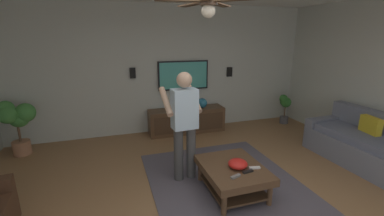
{
  "coord_description": "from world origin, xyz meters",
  "views": [
    {
      "loc": [
        -2.59,
        1.24,
        2.11
      ],
      "look_at": [
        1.14,
        0.03,
        1.02
      ],
      "focal_mm": 24.19,
      "sensor_mm": 36.0,
      "label": 1
    }
  ],
  "objects_px": {
    "remote_grey": "(236,176)",
    "wall_speaker_right": "(133,73)",
    "remote_black": "(248,172)",
    "media_console": "(187,120)",
    "coffee_table": "(233,173)",
    "remote_white": "(255,168)",
    "potted_plant_tall": "(17,119)",
    "ceiling_fan": "(207,4)",
    "person_standing": "(184,120)",
    "vase_round": "(202,103)",
    "bowl": "(238,164)",
    "couch": "(367,146)",
    "wall_speaker_left": "(229,72)",
    "potted_plant_short": "(285,104)",
    "tv": "(183,75)"
  },
  "relations": [
    {
      "from": "bowl",
      "to": "ceiling_fan",
      "type": "relative_size",
      "value": 0.23
    },
    {
      "from": "potted_plant_short",
      "to": "remote_white",
      "type": "distance_m",
      "value": 3.37
    },
    {
      "from": "remote_grey",
      "to": "ceiling_fan",
      "type": "relative_size",
      "value": 0.13
    },
    {
      "from": "couch",
      "to": "ceiling_fan",
      "type": "height_order",
      "value": "ceiling_fan"
    },
    {
      "from": "wall_speaker_left",
      "to": "ceiling_fan",
      "type": "relative_size",
      "value": 0.19
    },
    {
      "from": "media_console",
      "to": "vase_round",
      "type": "distance_m",
      "value": 0.53
    },
    {
      "from": "remote_grey",
      "to": "wall_speaker_right",
      "type": "distance_m",
      "value": 3.27
    },
    {
      "from": "couch",
      "to": "remote_black",
      "type": "distance_m",
      "value": 2.44
    },
    {
      "from": "person_standing",
      "to": "potted_plant_short",
      "type": "xyz_separation_m",
      "value": [
        1.72,
        -3.09,
        -0.44
      ]
    },
    {
      "from": "remote_white",
      "to": "wall_speaker_right",
      "type": "distance_m",
      "value": 3.28
    },
    {
      "from": "remote_white",
      "to": "remote_grey",
      "type": "xyz_separation_m",
      "value": [
        -0.12,
        0.34,
        0.0
      ]
    },
    {
      "from": "remote_black",
      "to": "vase_round",
      "type": "bearing_deg",
      "value": 74.74
    },
    {
      "from": "potted_plant_short",
      "to": "ceiling_fan",
      "type": "distance_m",
      "value": 4.21
    },
    {
      "from": "media_console",
      "to": "bowl",
      "type": "distance_m",
      "value": 2.53
    },
    {
      "from": "coffee_table",
      "to": "media_console",
      "type": "distance_m",
      "value": 2.47
    },
    {
      "from": "ceiling_fan",
      "to": "media_console",
      "type": "bearing_deg",
      "value": -11.23
    },
    {
      "from": "tv",
      "to": "person_standing",
      "type": "relative_size",
      "value": 0.7
    },
    {
      "from": "remote_white",
      "to": "wall_speaker_left",
      "type": "bearing_deg",
      "value": -97.74
    },
    {
      "from": "person_standing",
      "to": "remote_white",
      "type": "height_order",
      "value": "person_standing"
    },
    {
      "from": "remote_black",
      "to": "wall_speaker_left",
      "type": "height_order",
      "value": "wall_speaker_left"
    },
    {
      "from": "person_standing",
      "to": "remote_grey",
      "type": "xyz_separation_m",
      "value": [
        -0.85,
        -0.42,
        -0.52
      ]
    },
    {
      "from": "person_standing",
      "to": "wall_speaker_left",
      "type": "relative_size",
      "value": 7.45
    },
    {
      "from": "tv",
      "to": "potted_plant_short",
      "type": "xyz_separation_m",
      "value": [
        -0.42,
        -2.48,
        -0.77
      ]
    },
    {
      "from": "couch",
      "to": "wall_speaker_left",
      "type": "height_order",
      "value": "wall_speaker_left"
    },
    {
      "from": "person_standing",
      "to": "remote_black",
      "type": "height_order",
      "value": "person_standing"
    },
    {
      "from": "bowl",
      "to": "ceiling_fan",
      "type": "distance_m",
      "value": 2.05
    },
    {
      "from": "bowl",
      "to": "wall_speaker_left",
      "type": "distance_m",
      "value": 3.14
    },
    {
      "from": "bowl",
      "to": "remote_white",
      "type": "distance_m",
      "value": 0.23
    },
    {
      "from": "media_console",
      "to": "wall_speaker_right",
      "type": "height_order",
      "value": "wall_speaker_right"
    },
    {
      "from": "coffee_table",
      "to": "remote_white",
      "type": "bearing_deg",
      "value": -122.33
    },
    {
      "from": "remote_black",
      "to": "ceiling_fan",
      "type": "bearing_deg",
      "value": 144.95
    },
    {
      "from": "bowl",
      "to": "couch",
      "type": "bearing_deg",
      "value": -87.34
    },
    {
      "from": "coffee_table",
      "to": "wall_speaker_right",
      "type": "xyz_separation_m",
      "value": [
        2.72,
        1.03,
        1.07
      ]
    },
    {
      "from": "remote_grey",
      "to": "vase_round",
      "type": "bearing_deg",
      "value": -119.69
    },
    {
      "from": "potted_plant_tall",
      "to": "wall_speaker_left",
      "type": "bearing_deg",
      "value": -84.88
    },
    {
      "from": "remote_black",
      "to": "wall_speaker_left",
      "type": "relative_size",
      "value": 0.68
    },
    {
      "from": "remote_black",
      "to": "remote_grey",
      "type": "distance_m",
      "value": 0.22
    },
    {
      "from": "couch",
      "to": "wall_speaker_left",
      "type": "xyz_separation_m",
      "value": [
        2.66,
        1.3,
        0.98
      ]
    },
    {
      "from": "coffee_table",
      "to": "wall_speaker_right",
      "type": "bearing_deg",
      "value": 20.69
    },
    {
      "from": "remote_black",
      "to": "media_console",
      "type": "bearing_deg",
      "value": 82.43
    },
    {
      "from": "tv",
      "to": "person_standing",
      "type": "distance_m",
      "value": 2.25
    },
    {
      "from": "bowl",
      "to": "vase_round",
      "type": "relative_size",
      "value": 1.19
    },
    {
      "from": "potted_plant_tall",
      "to": "potted_plant_short",
      "type": "distance_m",
      "value": 5.72
    },
    {
      "from": "potted_plant_short",
      "to": "vase_round",
      "type": "relative_size",
      "value": 3.4
    },
    {
      "from": "couch",
      "to": "potted_plant_tall",
      "type": "bearing_deg",
      "value": -23.2
    },
    {
      "from": "remote_white",
      "to": "potted_plant_tall",
      "type": "bearing_deg",
      "value": -24.82
    },
    {
      "from": "bowl",
      "to": "remote_black",
      "type": "xyz_separation_m",
      "value": [
        -0.15,
        -0.07,
        -0.05
      ]
    },
    {
      "from": "potted_plant_tall",
      "to": "ceiling_fan",
      "type": "xyz_separation_m",
      "value": [
        -2.28,
        -2.76,
        1.79
      ]
    },
    {
      "from": "person_standing",
      "to": "ceiling_fan",
      "type": "xyz_separation_m",
      "value": [
        -0.53,
        -0.13,
        1.53
      ]
    },
    {
      "from": "wall_speaker_left",
      "to": "coffee_table",
      "type": "bearing_deg",
      "value": 155.58
    }
  ]
}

